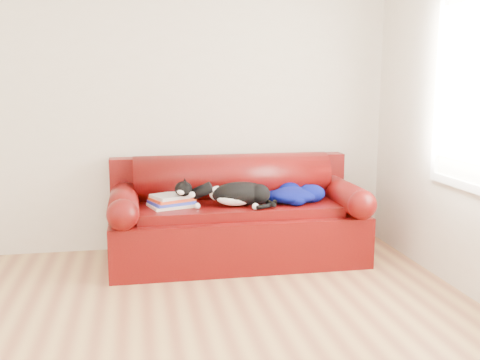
{
  "coord_description": "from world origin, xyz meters",
  "views": [
    {
      "loc": [
        -0.04,
        -3.03,
        1.52
      ],
      "look_at": [
        0.78,
        1.35,
        0.72
      ],
      "focal_mm": 42.0,
      "sensor_mm": 36.0,
      "label": 1
    }
  ],
  "objects_px": {
    "sofa_base": "(237,233)",
    "blanket": "(294,194)",
    "cat": "(239,194)",
    "book_stack": "(172,201)"
  },
  "relations": [
    {
      "from": "sofa_base",
      "to": "book_stack",
      "type": "xyz_separation_m",
      "value": [
        -0.55,
        -0.04,
        0.31
      ]
    },
    {
      "from": "cat",
      "to": "blanket",
      "type": "relative_size",
      "value": 1.12
    },
    {
      "from": "book_stack",
      "to": "cat",
      "type": "distance_m",
      "value": 0.55
    },
    {
      "from": "book_stack",
      "to": "blanket",
      "type": "height_order",
      "value": "blanket"
    },
    {
      "from": "blanket",
      "to": "sofa_base",
      "type": "bearing_deg",
      "value": 172.93
    },
    {
      "from": "sofa_base",
      "to": "cat",
      "type": "height_order",
      "value": "cat"
    },
    {
      "from": "sofa_base",
      "to": "cat",
      "type": "xyz_separation_m",
      "value": [
        -0.0,
        -0.12,
        0.36
      ]
    },
    {
      "from": "sofa_base",
      "to": "cat",
      "type": "relative_size",
      "value": 3.23
    },
    {
      "from": "sofa_base",
      "to": "blanket",
      "type": "bearing_deg",
      "value": -7.07
    },
    {
      "from": "book_stack",
      "to": "blanket",
      "type": "bearing_deg",
      "value": -0.84
    }
  ]
}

